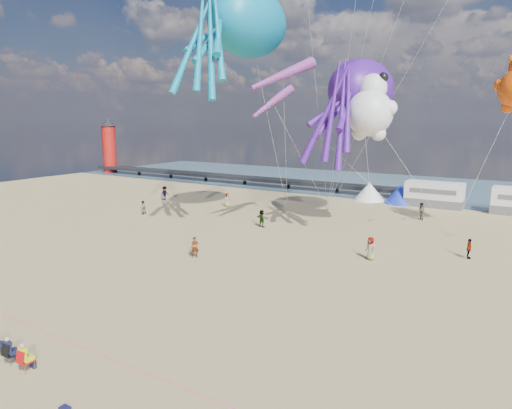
# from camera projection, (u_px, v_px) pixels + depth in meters

# --- Properties ---
(ground) EXTENTS (120.00, 120.00, 0.00)m
(ground) POSITION_uv_depth(u_px,v_px,m) (169.00, 313.00, 24.96)
(ground) COLOR tan
(ground) RESTS_ON ground
(water) EXTENTS (120.00, 120.00, 0.00)m
(water) POSITION_uv_depth(u_px,v_px,m) (412.00, 187.00, 70.80)
(water) COLOR #3B5E72
(water) RESTS_ON ground
(pier) EXTENTS (60.00, 3.00, 0.50)m
(pier) POSITION_uv_depth(u_px,v_px,m) (225.00, 176.00, 76.01)
(pier) COLOR black
(pier) RESTS_ON ground
(lighthouse) EXTENTS (2.60, 2.60, 9.00)m
(lighthouse) POSITION_uv_depth(u_px,v_px,m) (109.00, 149.00, 89.93)
(lighthouse) COLOR #A5140F
(lighthouse) RESTS_ON ground
(motorhome_0) EXTENTS (6.60, 2.50, 3.00)m
(motorhome_0) POSITION_uv_depth(u_px,v_px,m) (434.00, 194.00, 54.90)
(motorhome_0) COLOR silver
(motorhome_0) RESTS_ON ground
(tent_white) EXTENTS (4.00, 4.00, 2.40)m
(tent_white) POSITION_uv_depth(u_px,v_px,m) (369.00, 191.00, 59.12)
(tent_white) COLOR white
(tent_white) RESTS_ON ground
(tent_blue) EXTENTS (4.00, 4.00, 2.40)m
(tent_blue) POSITION_uv_depth(u_px,v_px,m) (400.00, 194.00, 57.04)
(tent_blue) COLOR #1933CC
(tent_blue) RESTS_ON ground
(rope_line) EXTENTS (34.00, 0.03, 0.03)m
(rope_line) POSITION_uv_depth(u_px,v_px,m) (94.00, 352.00, 20.79)
(rope_line) COLOR #F2338C
(rope_line) RESTS_ON ground
(standing_person) EXTENTS (0.69, 0.67, 1.59)m
(standing_person) POSITION_uv_depth(u_px,v_px,m) (195.00, 247.00, 34.89)
(standing_person) COLOR tan
(standing_person) RESTS_ON ground
(beachgoer_0) EXTENTS (0.59, 0.71, 1.65)m
(beachgoer_0) POSITION_uv_depth(u_px,v_px,m) (227.00, 200.00, 55.00)
(beachgoer_0) COLOR #7F6659
(beachgoer_0) RESTS_ON ground
(beachgoer_1) EXTENTS (0.56, 0.79, 1.53)m
(beachgoer_1) POSITION_uv_depth(u_px,v_px,m) (143.00, 208.00, 50.61)
(beachgoer_1) COLOR #7F6659
(beachgoer_1) RESTS_ON ground
(beachgoer_2) EXTENTS (0.78, 0.96, 1.83)m
(beachgoer_2) POSITION_uv_depth(u_px,v_px,m) (165.00, 193.00, 59.26)
(beachgoer_2) COLOR #7F6659
(beachgoer_2) RESTS_ON ground
(beachgoer_3) EXTENTS (0.63, 1.03, 1.56)m
(beachgoer_3) POSITION_uv_depth(u_px,v_px,m) (469.00, 249.00, 34.58)
(beachgoer_3) COLOR #7F6659
(beachgoer_3) RESTS_ON ground
(beachgoer_4) EXTENTS (1.07, 0.64, 1.71)m
(beachgoer_4) POSITION_uv_depth(u_px,v_px,m) (262.00, 218.00, 44.69)
(beachgoer_4) COLOR #7F6659
(beachgoer_4) RESTS_ON ground
(beachgoer_6) EXTENTS (0.76, 0.69, 1.75)m
(beachgoer_6) POSITION_uv_depth(u_px,v_px,m) (371.00, 248.00, 34.32)
(beachgoer_6) COLOR #7F6659
(beachgoer_6) RESTS_ON ground
(beachgoer_7) EXTENTS (1.05, 1.05, 1.84)m
(beachgoer_7) POSITION_uv_depth(u_px,v_px,m) (421.00, 212.00, 47.61)
(beachgoer_7) COLOR #7F6659
(beachgoer_7) RESTS_ON ground
(sandbag_a) EXTENTS (0.50, 0.35, 0.22)m
(sandbag_a) POSITION_uv_depth(u_px,v_px,m) (288.00, 212.00, 51.43)
(sandbag_a) COLOR gray
(sandbag_a) RESTS_ON ground
(sandbag_b) EXTENTS (0.50, 0.35, 0.22)m
(sandbag_b) POSITION_uv_depth(u_px,v_px,m) (372.00, 220.00, 47.38)
(sandbag_b) COLOR gray
(sandbag_b) RESTS_ON ground
(sandbag_c) EXTENTS (0.50, 0.35, 0.22)m
(sandbag_c) POSITION_uv_depth(u_px,v_px,m) (450.00, 235.00, 41.25)
(sandbag_c) COLOR gray
(sandbag_c) RESTS_ON ground
(sandbag_d) EXTENTS (0.50, 0.35, 0.22)m
(sandbag_d) POSITION_uv_depth(u_px,v_px,m) (405.00, 219.00, 48.02)
(sandbag_d) COLOR gray
(sandbag_d) RESTS_ON ground
(sandbag_e) EXTENTS (0.50, 0.35, 0.22)m
(sandbag_e) POSITION_uv_depth(u_px,v_px,m) (328.00, 210.00, 52.55)
(sandbag_e) COLOR gray
(sandbag_e) RESTS_ON ground
(kite_octopus_teal) EXTENTS (7.32, 12.24, 13.07)m
(kite_octopus_teal) POSITION_uv_depth(u_px,v_px,m) (248.00, 22.00, 42.88)
(kite_octopus_teal) COLOR #097CA1
(kite_octopus_purple) EXTENTS (7.11, 11.86, 12.66)m
(kite_octopus_purple) POSITION_uv_depth(u_px,v_px,m) (361.00, 90.00, 44.87)
(kite_octopus_purple) COLOR #441582
(kite_panda) EXTENTS (5.95, 5.72, 7.15)m
(kite_panda) POSITION_uv_depth(u_px,v_px,m) (370.00, 113.00, 41.04)
(kite_panda) COLOR white
(windsock_left) EXTENTS (3.53, 7.56, 7.62)m
(windsock_left) POSITION_uv_depth(u_px,v_px,m) (283.00, 75.00, 40.30)
(windsock_left) COLOR red
(windsock_mid) EXTENTS (1.96, 6.58, 6.50)m
(windsock_mid) POSITION_uv_depth(u_px,v_px,m) (317.00, 134.00, 45.72)
(windsock_mid) COLOR red
(windsock_right) EXTENTS (2.05, 5.52, 5.45)m
(windsock_right) POSITION_uv_depth(u_px,v_px,m) (272.00, 102.00, 40.62)
(windsock_right) COLOR red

